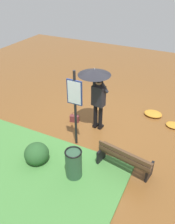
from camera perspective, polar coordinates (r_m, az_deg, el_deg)
name	(u,v)px	position (r m, az deg, el deg)	size (l,w,h in m)	color
ground_plane	(98,128)	(7.46, 2.56, -4.07)	(18.00, 18.00, 0.00)	brown
grass_verge	(13,188)	(5.98, -18.16, -17.45)	(4.80, 4.00, 0.05)	#47843D
person_with_umbrella	(96,84)	(6.70, 2.17, 6.93)	(0.96, 0.96, 2.04)	black
info_sign_post	(75,101)	(6.06, -3.15, 2.77)	(0.44, 0.07, 2.30)	black
handbag	(75,118)	(7.70, -3.24, -1.59)	(0.32, 0.21, 0.37)	brown
park_bench	(124,159)	(5.88, 9.16, -11.47)	(1.40, 0.61, 0.75)	black
trash_bin	(74,164)	(5.67, -3.44, -12.87)	(0.42, 0.42, 0.83)	#2D5138
shrub_cluster	(36,153)	(6.30, -12.70, -10.00)	(0.71, 0.65, 0.58)	#285628
leaf_pile_near_person	(174,125)	(8.01, 20.66, -3.09)	(0.50, 0.40, 0.11)	#C68428
leaf_pile_by_bench	(153,114)	(8.36, 16.01, -0.41)	(0.62, 0.50, 0.14)	#C68428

